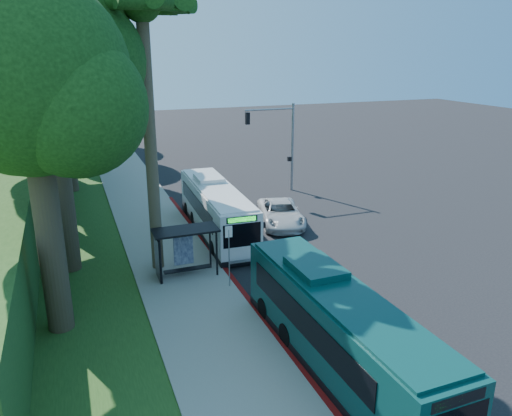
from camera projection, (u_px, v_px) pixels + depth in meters
name	position (u px, v px, depth m)	size (l,w,h in m)	color
ground	(289.00, 239.00, 30.34)	(140.00, 140.00, 0.00)	black
sidewalk	(170.00, 254.00, 27.84)	(4.50, 70.00, 0.12)	gray
red_curb	(231.00, 277.00, 25.06)	(0.25, 30.00, 0.13)	maroon
grass_verge	(60.00, 238.00, 30.36)	(8.00, 70.00, 0.06)	#234719
bus_shelter	(180.00, 243.00, 24.78)	(3.20, 1.51, 2.55)	black
stop_sign_pole	(229.00, 248.00, 23.42)	(0.35, 0.06, 3.17)	gray
traffic_signal_pole	(281.00, 137.00, 39.18)	(4.10, 0.30, 7.00)	gray
palm_tree	(142.00, 17.00, 22.46)	(4.20, 4.20, 14.40)	#4C3F2D
tree_0	(46.00, 45.00, 22.71)	(8.40, 8.00, 15.70)	#382B1E
tree_1	(27.00, 18.00, 29.03)	(10.50, 10.00, 18.26)	#382B1E
tree_2	(58.00, 57.00, 37.34)	(8.82, 8.40, 15.12)	#382B1E
tree_3	(32.00, 37.00, 43.32)	(10.08, 9.60, 17.28)	#382B1E
tree_4	(64.00, 62.00, 51.97)	(8.40, 8.00, 14.14)	#382B1E
tree_5	(72.00, 67.00, 59.66)	(7.35, 7.00, 12.86)	#382B1E
tree_6	(32.00, 87.00, 17.65)	(7.56, 7.20, 13.74)	#382B1E
white_bus	(216.00, 208.00, 30.88)	(2.78, 11.02, 3.26)	silver
teal_bus	(338.00, 327.00, 17.63)	(2.59, 11.21, 3.33)	#0A3936
pickup	(281.00, 213.00, 32.60)	(2.55, 5.53, 1.54)	silver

